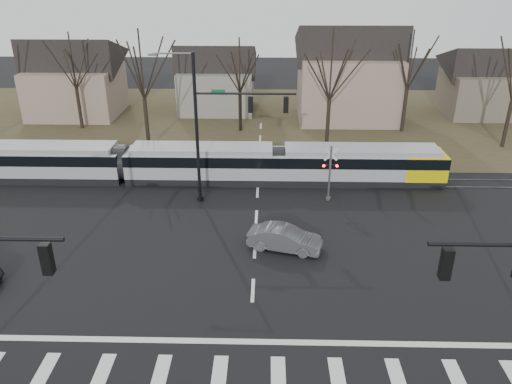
{
  "coord_description": "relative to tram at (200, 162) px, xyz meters",
  "views": [
    {
      "loc": [
        0.64,
        -18.99,
        15.28
      ],
      "look_at": [
        0.0,
        9.0,
        2.3
      ],
      "focal_mm": 35.0,
      "sensor_mm": 36.0,
      "label": 1
    }
  ],
  "objects": [
    {
      "name": "grass_verge",
      "position": [
        4.36,
        16.0,
        -1.51
      ],
      "size": [
        140.0,
        28.0,
        0.01
      ],
      "primitive_type": "cube",
      "color": "#38331E",
      "rests_on": "ground"
    },
    {
      "name": "stop_line",
      "position": [
        4.36,
        -17.8,
        -1.51
      ],
      "size": [
        28.0,
        0.35,
        0.01
      ],
      "primitive_type": "cube",
      "color": "silver",
      "rests_on": "ground"
    },
    {
      "name": "house_a",
      "position": [
        -15.64,
        18.0,
        2.95
      ],
      "size": [
        9.72,
        8.64,
        8.6
      ],
      "color": "gray",
      "rests_on": "ground"
    },
    {
      "name": "ground",
      "position": [
        4.36,
        -16.0,
        -1.51
      ],
      "size": [
        140.0,
        140.0,
        0.0
      ],
      "primitive_type": "plane",
      "color": "black"
    },
    {
      "name": "sedan",
      "position": [
        6.09,
        -9.92,
        -0.81
      ],
      "size": [
        3.63,
        5.02,
        1.41
      ],
      "primitive_type": "imported",
      "rotation": [
        0.0,
        0.0,
        1.31
      ],
      "color": "#4D4F54",
      "rests_on": "ground"
    },
    {
      "name": "house_d",
      "position": [
        28.36,
        19.0,
        2.46
      ],
      "size": [
        8.64,
        7.56,
        7.65
      ],
      "color": "brown",
      "rests_on": "ground"
    },
    {
      "name": "crosswalk",
      "position": [
        4.36,
        -20.0,
        -1.51
      ],
      "size": [
        27.0,
        2.6,
        0.01
      ],
      "color": "silver",
      "rests_on": "ground"
    },
    {
      "name": "rail_pair",
      "position": [
        4.36,
        -0.2,
        -1.48
      ],
      "size": [
        90.0,
        1.52,
        0.06
      ],
      "color": "#59595E",
      "rests_on": "ground"
    },
    {
      "name": "tram",
      "position": [
        0.0,
        0.0,
        0.0
      ],
      "size": [
        36.61,
        2.72,
        2.78
      ],
      "color": "gray",
      "rests_on": "ground"
    },
    {
      "name": "lane_dashes",
      "position": [
        4.36,
        -0.0,
        -1.51
      ],
      "size": [
        0.18,
        30.0,
        0.01
      ],
      "color": "silver",
      "rests_on": "ground"
    },
    {
      "name": "house_c",
      "position": [
        13.36,
        17.0,
        3.72
      ],
      "size": [
        10.8,
        8.64,
        10.1
      ],
      "color": "gray",
      "rests_on": "ground"
    },
    {
      "name": "house_b",
      "position": [
        -0.64,
        20.0,
        2.46
      ],
      "size": [
        8.64,
        7.56,
        7.65
      ],
      "color": "slate",
      "rests_on": "ground"
    },
    {
      "name": "rail_crossing_signal",
      "position": [
        9.36,
        -3.21,
        0.37
      ],
      "size": [
        1.08,
        0.36,
        4.0
      ],
      "color": "#59595B",
      "rests_on": "ground"
    },
    {
      "name": "signal_pole_far",
      "position": [
        1.95,
        -3.5,
        4.19
      ],
      "size": [
        9.28,
        0.44,
        10.2
      ],
      "color": "black",
      "rests_on": "ground"
    },
    {
      "name": "tree_row",
      "position": [
        6.36,
        10.0,
        3.49
      ],
      "size": [
        59.2,
        7.2,
        10.0
      ],
      "color": "black",
      "rests_on": "ground"
    }
  ]
}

